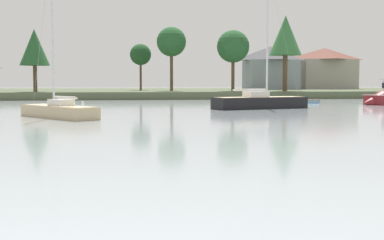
{
  "coord_description": "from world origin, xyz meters",
  "views": [
    {
      "loc": [
        1.76,
        -4.6,
        2.54
      ],
      "look_at": [
        5.45,
        20.63,
        0.61
      ],
      "focal_mm": 47.56,
      "sensor_mm": 36.0,
      "label": 1
    }
  ],
  "objects_px": {
    "dinghy_skyblue": "(306,102)",
    "mooring_buoy_white": "(83,103)",
    "sailboat_black": "(260,106)",
    "sailboat_sand": "(59,114)"
  },
  "relations": [
    {
      "from": "dinghy_skyblue",
      "to": "mooring_buoy_white",
      "type": "bearing_deg",
      "value": 172.58
    },
    {
      "from": "sailboat_black",
      "to": "mooring_buoy_white",
      "type": "relative_size",
      "value": 35.52
    },
    {
      "from": "dinghy_skyblue",
      "to": "mooring_buoy_white",
      "type": "height_order",
      "value": "dinghy_skyblue"
    },
    {
      "from": "sailboat_sand",
      "to": "mooring_buoy_white",
      "type": "xyz_separation_m",
      "value": [
        0.02,
        24.67,
        -0.2
      ]
    },
    {
      "from": "mooring_buoy_white",
      "to": "sailboat_sand",
      "type": "bearing_deg",
      "value": -90.05
    },
    {
      "from": "sailboat_sand",
      "to": "mooring_buoy_white",
      "type": "relative_size",
      "value": 32.44
    },
    {
      "from": "dinghy_skyblue",
      "to": "sailboat_sand",
      "type": "bearing_deg",
      "value": -140.97
    },
    {
      "from": "sailboat_black",
      "to": "mooring_buoy_white",
      "type": "bearing_deg",
      "value": 139.39
    },
    {
      "from": "sailboat_black",
      "to": "mooring_buoy_white",
      "type": "height_order",
      "value": "sailboat_black"
    },
    {
      "from": "dinghy_skyblue",
      "to": "mooring_buoy_white",
      "type": "xyz_separation_m",
      "value": [
        -26.2,
        3.41,
        -0.07
      ]
    }
  ]
}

